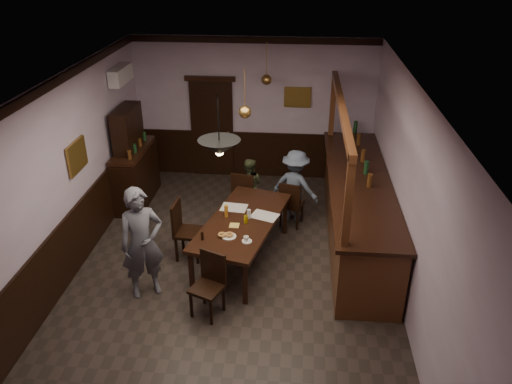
# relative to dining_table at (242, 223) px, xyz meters

# --- Properties ---
(room) EXTENTS (5.01, 8.01, 3.01)m
(room) POSITION_rel_dining_table_xyz_m (-0.12, -0.71, 0.81)
(room) COLOR #2D2621
(room) RESTS_ON ground
(dining_table) EXTENTS (1.50, 2.38, 0.75)m
(dining_table) POSITION_rel_dining_table_xyz_m (0.00, 0.00, 0.00)
(dining_table) COLOR black
(dining_table) RESTS_ON ground
(chair_far_left) EXTENTS (0.48, 0.48, 0.96)m
(chair_far_left) POSITION_rel_dining_table_xyz_m (-0.12, 1.34, -0.16)
(chair_far_left) COLOR black
(chair_far_left) RESTS_ON ground
(chair_far_right) EXTENTS (0.47, 0.47, 0.89)m
(chair_far_right) POSITION_rel_dining_table_xyz_m (0.74, 1.13, -0.20)
(chair_far_right) COLOR black
(chair_far_right) RESTS_ON ground
(chair_near) EXTENTS (0.53, 0.53, 0.93)m
(chair_near) POSITION_rel_dining_table_xyz_m (-0.31, -1.29, -0.18)
(chair_near) COLOR black
(chair_near) RESTS_ON ground
(chair_side) EXTENTS (0.46, 0.46, 0.99)m
(chair_side) POSITION_rel_dining_table_xyz_m (-0.95, 0.02, -0.14)
(chair_side) COLOR black
(chair_side) RESTS_ON ground
(person_standing) EXTENTS (0.75, 0.67, 1.71)m
(person_standing) POSITION_rel_dining_table_xyz_m (-1.32, -0.96, 0.17)
(person_standing) COLOR #5A5B67
(person_standing) RESTS_ON ground
(person_seated_left) EXTENTS (0.54, 0.42, 1.09)m
(person_seated_left) POSITION_rel_dining_table_xyz_m (-0.06, 1.61, -0.14)
(person_seated_left) COLOR #495131
(person_seated_left) RESTS_ON ground
(person_seated_right) EXTENTS (1.02, 0.83, 1.37)m
(person_seated_right) POSITION_rel_dining_table_xyz_m (0.81, 1.40, 0.00)
(person_seated_right) COLOR slate
(person_seated_right) RESTS_ON ground
(newspaper_left) EXTENTS (0.45, 0.34, 0.01)m
(newspaper_left) POSITION_rel_dining_table_xyz_m (-0.18, 0.38, 0.07)
(newspaper_left) COLOR silver
(newspaper_left) RESTS_ON dining_table
(newspaper_right) EXTENTS (0.50, 0.43, 0.01)m
(newspaper_right) POSITION_rel_dining_table_xyz_m (0.34, 0.15, 0.07)
(newspaper_right) COLOR silver
(newspaper_right) RESTS_ON dining_table
(napkin) EXTENTS (0.18, 0.18, 0.00)m
(napkin) POSITION_rel_dining_table_xyz_m (-0.10, -0.18, 0.07)
(napkin) COLOR #DBBB50
(napkin) RESTS_ON dining_table
(saucer) EXTENTS (0.15, 0.15, 0.01)m
(saucer) POSITION_rel_dining_table_xyz_m (0.14, -0.62, 0.07)
(saucer) COLOR white
(saucer) RESTS_ON dining_table
(coffee_cup) EXTENTS (0.10, 0.10, 0.07)m
(coffee_cup) POSITION_rel_dining_table_xyz_m (0.13, -0.62, 0.11)
(coffee_cup) COLOR white
(coffee_cup) RESTS_ON saucer
(pastry_plate) EXTENTS (0.22, 0.22, 0.01)m
(pastry_plate) POSITION_rel_dining_table_xyz_m (-0.14, -0.52, 0.07)
(pastry_plate) COLOR white
(pastry_plate) RESTS_ON dining_table
(pastry_ring_a) EXTENTS (0.13, 0.13, 0.04)m
(pastry_ring_a) POSITION_rel_dining_table_xyz_m (-0.24, -0.52, 0.10)
(pastry_ring_a) COLOR #C68C47
(pastry_ring_a) RESTS_ON pastry_plate
(pastry_ring_b) EXTENTS (0.13, 0.13, 0.04)m
(pastry_ring_b) POSITION_rel_dining_table_xyz_m (-0.13, -0.51, 0.10)
(pastry_ring_b) COLOR #C68C47
(pastry_ring_b) RESTS_ON pastry_plate
(soda_can) EXTENTS (0.07, 0.07, 0.12)m
(soda_can) POSITION_rel_dining_table_xyz_m (0.07, -0.08, 0.12)
(soda_can) COLOR yellow
(soda_can) RESTS_ON dining_table
(beer_glass) EXTENTS (0.06, 0.06, 0.20)m
(beer_glass) POSITION_rel_dining_table_xyz_m (-0.26, 0.08, 0.16)
(beer_glass) COLOR #BF721E
(beer_glass) RESTS_ON dining_table
(water_glass) EXTENTS (0.06, 0.06, 0.15)m
(water_glass) POSITION_rel_dining_table_xyz_m (0.10, 0.07, 0.14)
(water_glass) COLOR silver
(water_glass) RESTS_ON dining_table
(pepper_mill) EXTENTS (0.04, 0.04, 0.14)m
(pepper_mill) POSITION_rel_dining_table_xyz_m (-0.52, -0.63, 0.13)
(pepper_mill) COLOR black
(pepper_mill) RESTS_ON dining_table
(sideboard) EXTENTS (0.52, 1.46, 1.93)m
(sideboard) POSITION_rel_dining_table_xyz_m (-2.33, 1.85, 0.09)
(sideboard) COLOR black
(sideboard) RESTS_ON ground
(bar_counter) EXTENTS (1.02, 4.37, 2.45)m
(bar_counter) POSITION_rel_dining_table_xyz_m (1.88, 0.80, -0.07)
(bar_counter) COLOR #4F2715
(bar_counter) RESTS_ON ground
(door_back) EXTENTS (0.90, 0.06, 2.10)m
(door_back) POSITION_rel_dining_table_xyz_m (-1.02, 3.24, 0.36)
(door_back) COLOR black
(door_back) RESTS_ON ground
(ac_unit) EXTENTS (0.20, 0.85, 0.30)m
(ac_unit) POSITION_rel_dining_table_xyz_m (-2.50, 2.19, 1.76)
(ac_unit) COLOR white
(ac_unit) RESTS_ON ground
(picture_left_large) EXTENTS (0.04, 0.62, 0.48)m
(picture_left_large) POSITION_rel_dining_table_xyz_m (-2.58, 0.09, 1.01)
(picture_left_large) COLOR olive
(picture_left_large) RESTS_ON ground
(picture_back) EXTENTS (0.55, 0.04, 0.42)m
(picture_back) POSITION_rel_dining_table_xyz_m (0.78, 3.25, 1.11)
(picture_back) COLOR olive
(picture_back) RESTS_ON ground
(pendant_iron) EXTENTS (0.56, 0.56, 0.83)m
(pendant_iron) POSITION_rel_dining_table_xyz_m (-0.19, -0.78, 1.59)
(pendant_iron) COLOR black
(pendant_iron) RESTS_ON ground
(pendant_brass_mid) EXTENTS (0.20, 0.20, 0.81)m
(pendant_brass_mid) POSITION_rel_dining_table_xyz_m (-0.02, 0.67, 1.61)
(pendant_brass_mid) COLOR #BF8C3F
(pendant_brass_mid) RESTS_ON ground
(pendant_brass_far) EXTENTS (0.20, 0.20, 0.81)m
(pendant_brass_far) POSITION_rel_dining_table_xyz_m (0.18, 2.66, 1.61)
(pendant_brass_far) COLOR #BF8C3F
(pendant_brass_far) RESTS_ON ground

